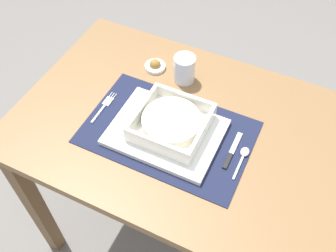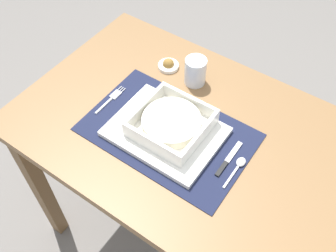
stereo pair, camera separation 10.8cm
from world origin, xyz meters
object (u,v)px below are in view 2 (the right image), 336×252
(drinking_glass, at_px, (195,72))
(butter_knife, at_px, (227,161))
(dining_table, at_px, (183,149))
(porridge_bowl, at_px, (171,123))
(spoon, at_px, (239,165))
(condiment_saucer, at_px, (168,65))
(fork, at_px, (112,98))

(drinking_glass, bearing_deg, butter_knife, -41.46)
(dining_table, bearing_deg, porridge_bowl, -116.42)
(porridge_bowl, bearing_deg, spoon, 2.06)
(condiment_saucer, bearing_deg, porridge_bowl, -53.41)
(dining_table, relative_size, spoon, 8.92)
(porridge_bowl, height_order, butter_knife, porridge_bowl)
(spoon, relative_size, condiment_saucer, 1.62)
(porridge_bowl, bearing_deg, dining_table, 63.58)
(condiment_saucer, bearing_deg, fork, -105.61)
(dining_table, height_order, drinking_glass, drinking_glass)
(dining_table, height_order, spoon, spoon)
(drinking_glass, distance_m, condiment_saucer, 0.11)
(butter_knife, bearing_deg, spoon, 5.54)
(drinking_glass, xyz_separation_m, condiment_saucer, (-0.11, 0.01, -0.03))
(butter_knife, distance_m, condiment_saucer, 0.41)
(drinking_glass, bearing_deg, porridge_bowl, -75.38)
(fork, bearing_deg, dining_table, 10.83)
(fork, bearing_deg, butter_knife, 2.47)
(spoon, bearing_deg, fork, 178.54)
(dining_table, relative_size, condiment_saucer, 14.48)
(spoon, xyz_separation_m, condiment_saucer, (-0.38, 0.21, 0.00))
(fork, distance_m, butter_knife, 0.40)
(porridge_bowl, distance_m, fork, 0.23)
(porridge_bowl, bearing_deg, fork, 179.33)
(porridge_bowl, bearing_deg, condiment_saucer, 126.59)
(butter_knife, height_order, condiment_saucer, condiment_saucer)
(dining_table, height_order, porridge_bowl, porridge_bowl)
(porridge_bowl, distance_m, drinking_glass, 0.22)
(butter_knife, bearing_deg, porridge_bowl, 177.80)
(porridge_bowl, relative_size, drinking_glass, 2.17)
(spoon, distance_m, drinking_glass, 0.34)
(fork, distance_m, spoon, 0.44)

